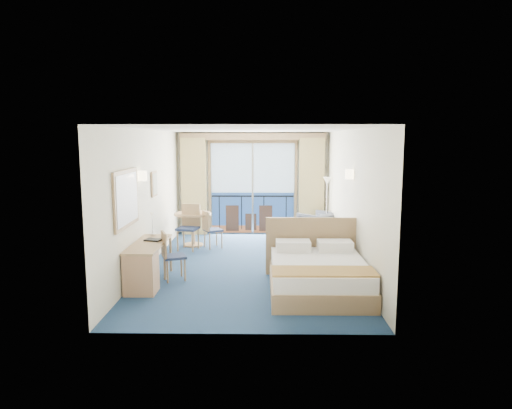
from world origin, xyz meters
The scene contains 22 objects.
floor centered at (0.00, 0.00, 0.00)m, with size 6.50×6.50×0.00m, color navy.
room_walls centered at (0.00, 0.00, 1.78)m, with size 4.04×6.54×2.72m.
balcony_door centered at (-0.01, 3.22, 1.14)m, with size 2.36×0.03×2.52m.
curtain_left centered at (-1.55, 3.07, 1.28)m, with size 0.65×0.22×2.55m, color #D7C677.
curtain_right centered at (1.55, 3.07, 1.28)m, with size 0.65×0.22×2.55m, color #D7C677.
pelmet centered at (0.00, 3.10, 2.58)m, with size 3.80×0.25×0.18m, color tan.
mirror centered at (-1.97, -1.50, 1.55)m, with size 0.05×1.25×0.95m.
wall_print centered at (-1.97, 0.45, 1.60)m, with size 0.04×0.42×0.52m.
sconce_left centered at (-1.94, -0.60, 1.85)m, with size 0.18×0.18×0.18m, color beige.
sconce_right centered at (1.94, -0.15, 1.85)m, with size 0.18×0.18×0.18m, color beige.
bed centered at (1.19, -1.54, 0.30)m, with size 1.72×2.05×1.08m.
nightstand centered at (1.79, -0.10, 0.25)m, with size 0.38×0.36×0.50m, color tan.
phone centered at (1.82, -0.06, 0.54)m, with size 0.18×0.14×0.08m, color white.
armchair centered at (1.65, 2.24, 0.37)m, with size 0.78×0.81×0.73m, color #41474F.
floor_lamp centered at (1.88, 2.48, 1.19)m, with size 0.22×0.22×1.58m.
desk centered at (-1.73, -1.55, 0.40)m, with size 0.53×1.54×0.72m.
desk_chair centered at (-1.39, -0.98, 0.50)m, with size 0.51×0.50×0.89m.
folder centered at (-1.68, -0.94, 0.73)m, with size 0.28×0.21×0.03m, color black.
desk_lamp centered at (-1.80, -0.52, 1.04)m, with size 0.11×0.11×0.43m.
round_table centered at (-1.39, 1.72, 0.59)m, with size 0.87×0.87×0.78m.
table_chair_a centered at (-0.95, 1.46, 0.49)m, with size 0.52×0.52×0.88m.
table_chair_b centered at (-1.41, 1.36, 0.59)m, with size 0.53×0.54×1.04m.
Camera 1 is at (0.28, -8.89, 2.53)m, focal length 32.00 mm.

